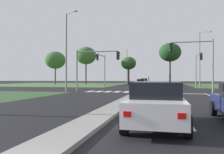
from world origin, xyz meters
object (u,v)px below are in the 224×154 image
at_px(treeline_second, 86,56).
at_px(street_lamp_third, 201,57).
at_px(traffic_signal_far_left, 102,65).
at_px(car_white_fourth, 157,104).
at_px(traffic_signal_far_right, 198,64).
at_px(pedestrian_at_median, 148,80).
at_px(car_red_near, 141,82).
at_px(street_lamp_second, 67,48).
at_px(treeline_fourth, 170,52).
at_px(treeline_third, 129,63).
at_px(traffic_signal_near_right, 197,56).
at_px(street_lamp_fourth, 127,65).
at_px(car_grey_third, 144,81).
at_px(treeline_near, 55,60).
at_px(traffic_signal_near_left, 93,62).

bearing_deg(treeline_second, street_lamp_third, -28.26).
bearing_deg(traffic_signal_far_left, car_white_fourth, -71.35).
bearing_deg(traffic_signal_far_right, pedestrian_at_median, 141.78).
bearing_deg(pedestrian_at_median, traffic_signal_far_right, -87.84).
height_order(car_red_near, street_lamp_third, street_lamp_third).
relative_size(street_lamp_second, treeline_fourth, 0.90).
height_order(traffic_signal_far_right, treeline_fourth, treeline_fourth).
height_order(car_white_fourth, street_lamp_second, street_lamp_second).
bearing_deg(traffic_signal_far_right, treeline_third, 122.49).
bearing_deg(traffic_signal_far_left, treeline_fourth, 60.78).
relative_size(car_white_fourth, traffic_signal_near_right, 0.75).
bearing_deg(traffic_signal_far_left, traffic_signal_far_right, -1.56).
bearing_deg(street_lamp_fourth, street_lamp_second, -89.79).
xyz_separation_m(car_grey_third, treeline_third, (-3.94, -0.83, 4.65)).
bearing_deg(traffic_signal_far_right, street_lamp_fourth, 115.70).
relative_size(traffic_signal_far_right, treeline_near, 0.65).
relative_size(car_grey_third, car_white_fourth, 0.96).
height_order(traffic_signal_far_right, traffic_signal_far_left, traffic_signal_far_left).
bearing_deg(traffic_signal_far_right, treeline_second, 141.63).
relative_size(traffic_signal_far_left, street_lamp_second, 0.61).
distance_m(car_white_fourth, street_lamp_second, 20.82).
distance_m(car_grey_third, pedestrian_at_median, 16.71).
bearing_deg(traffic_signal_far_right, treeline_near, 149.52).
bearing_deg(treeline_fourth, treeline_near, -177.06).
bearing_deg(traffic_signal_near_left, traffic_signal_near_right, 0.00).
bearing_deg(treeline_third, car_grey_third, 11.89).
bearing_deg(car_grey_third, car_red_near, 90.52).
bearing_deg(traffic_signal_near_left, car_white_fourth, -66.39).
relative_size(traffic_signal_near_right, street_lamp_fourth, 0.56).
height_order(car_white_fourth, traffic_signal_near_left, traffic_signal_near_left).
distance_m(street_lamp_third, pedestrian_at_median, 9.98).
height_order(car_white_fourth, street_lamp_fourth, street_lamp_fourth).
relative_size(traffic_signal_near_right, treeline_third, 0.81).
bearing_deg(traffic_signal_near_right, car_red_near, 108.95).
bearing_deg(treeline_near, car_grey_third, 7.55).
bearing_deg(traffic_signal_near_right, traffic_signal_near_left, -180.00).
bearing_deg(treeline_second, car_red_near, -23.37).
distance_m(traffic_signal_near_right, street_lamp_third, 16.97).
xyz_separation_m(traffic_signal_far_left, treeline_third, (1.25, 21.50, 1.53)).
distance_m(traffic_signal_far_left, pedestrian_at_median, 9.72).
height_order(car_grey_third, pedestrian_at_median, pedestrian_at_median).
xyz_separation_m(street_lamp_third, treeline_second, (-25.94, 13.95, 2.08)).
relative_size(traffic_signal_far_left, treeline_third, 0.79).
bearing_deg(car_white_fourth, street_lamp_third, 79.44).
bearing_deg(street_lamp_fourth, treeline_second, -120.70).
bearing_deg(treeline_second, street_lamp_second, -74.67).
distance_m(street_lamp_third, treeline_fourth, 16.48).
height_order(car_grey_third, traffic_signal_near_right, traffic_signal_near_right).
height_order(treeline_near, treeline_third, treeline_near).
xyz_separation_m(traffic_signal_near_right, treeline_near, (-31.77, 30.68, 2.48)).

